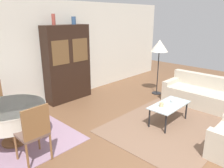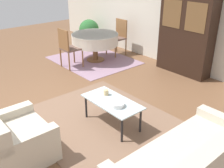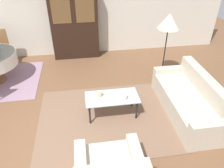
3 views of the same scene
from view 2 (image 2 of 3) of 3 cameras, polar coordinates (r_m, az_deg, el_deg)
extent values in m
plane|color=brown|center=(5.02, -13.48, -5.34)|extent=(14.00, 14.00, 0.00)
cube|color=beige|center=(6.85, 13.94, 14.83)|extent=(10.00, 0.06, 2.70)
cube|color=brown|center=(4.47, -1.86, -8.58)|extent=(2.72, 2.16, 0.01)
cube|color=gray|center=(7.32, -4.06, 5.21)|extent=(2.21, 1.82, 0.01)
cube|color=beige|center=(3.44, 15.58, -17.22)|extent=(0.87, 2.01, 0.43)
cube|color=beige|center=(3.08, 21.62, -14.59)|extent=(0.20, 2.01, 0.34)
cube|color=beige|center=(3.93, -19.66, -11.91)|extent=(0.94, 0.81, 0.42)
cube|color=beige|center=(4.11, -22.29, -6.17)|extent=(0.16, 0.81, 0.12)
cube|color=beige|center=(3.47, -17.81, -11.51)|extent=(0.16, 0.81, 0.12)
cylinder|color=black|center=(4.55, -5.66, -4.89)|extent=(0.04, 0.04, 0.42)
cylinder|color=black|center=(3.94, 2.18, -9.96)|extent=(0.04, 0.04, 0.42)
cylinder|color=black|center=(4.75, -1.78, -3.38)|extent=(0.04, 0.04, 0.42)
cylinder|color=black|center=(4.17, 6.20, -7.90)|extent=(0.04, 0.04, 0.42)
cube|color=silver|center=(4.23, 0.00, -3.83)|extent=(1.03, 0.51, 0.02)
cube|color=black|center=(6.44, 15.93, 11.15)|extent=(1.32, 0.39, 2.08)
cube|color=brown|center=(6.38, 12.89, 14.71)|extent=(0.50, 0.01, 0.62)
cube|color=brown|center=(6.03, 17.76, 13.60)|extent=(0.50, 0.01, 0.62)
cylinder|color=brown|center=(7.31, -3.61, 5.35)|extent=(0.48, 0.48, 0.03)
cylinder|color=brown|center=(7.24, -3.65, 6.87)|extent=(0.14, 0.14, 0.44)
cylinder|color=silver|center=(7.14, -3.73, 9.69)|extent=(1.24, 1.24, 0.30)
cylinder|color=silver|center=(7.10, -3.76, 10.74)|extent=(1.25, 1.25, 0.03)
cylinder|color=brown|center=(7.10, -8.26, 6.38)|extent=(0.04, 0.04, 0.46)
cylinder|color=brown|center=(6.78, -6.39, 5.58)|extent=(0.04, 0.04, 0.46)
cylinder|color=brown|center=(6.91, -11.08, 5.63)|extent=(0.04, 0.04, 0.46)
cylinder|color=brown|center=(6.57, -9.30, 4.78)|extent=(0.04, 0.04, 0.46)
cube|color=brown|center=(6.76, -8.90, 7.62)|extent=(0.44, 0.44, 0.04)
cube|color=brown|center=(6.59, -10.54, 9.48)|extent=(0.44, 0.04, 0.50)
cylinder|color=brown|center=(7.42, 0.76, 7.47)|extent=(0.04, 0.04, 0.46)
cylinder|color=brown|center=(7.72, -1.24, 8.16)|extent=(0.04, 0.04, 0.46)
cylinder|color=brown|center=(7.69, 3.05, 8.05)|extent=(0.04, 0.04, 0.46)
cylinder|color=brown|center=(7.97, 1.03, 8.70)|extent=(0.04, 0.04, 0.46)
cube|color=brown|center=(7.63, 0.91, 9.91)|extent=(0.44, 0.44, 0.04)
cube|color=brown|center=(7.69, 2.07, 12.10)|extent=(0.44, 0.04, 0.50)
cylinder|color=tan|center=(4.39, -1.32, -1.84)|extent=(0.09, 0.09, 0.09)
cylinder|color=white|center=(4.05, 1.16, -4.49)|extent=(0.22, 0.22, 0.07)
cylinder|color=#4C4C51|center=(8.87, -4.93, 9.37)|extent=(0.25, 0.25, 0.20)
sphere|color=#2D6B33|center=(8.78, -5.02, 11.73)|extent=(0.65, 0.65, 0.65)
camera|label=1|loc=(6.89, -40.67, 18.06)|focal=35.00mm
camera|label=3|loc=(3.50, -62.28, 21.68)|focal=35.00mm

